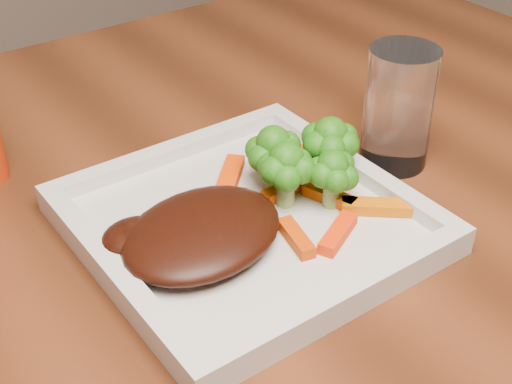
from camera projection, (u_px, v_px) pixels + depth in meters
plate at (247, 225)px, 0.62m from camera, size 0.27×0.27×0.01m
steak at (202, 232)px, 0.57m from camera, size 0.16×0.14×0.03m
broccoli_0 at (273, 154)px, 0.64m from camera, size 0.07×0.07×0.07m
broccoli_1 at (329, 149)px, 0.65m from camera, size 0.07×0.07×0.06m
broccoli_2 at (332, 177)px, 0.61m from camera, size 0.06×0.06×0.06m
broccoli_3 at (286, 175)px, 0.62m from camera, size 0.06×0.06×0.06m
carrot_0 at (338, 233)px, 0.59m from camera, size 0.05×0.04×0.01m
carrot_1 at (377, 207)px, 0.62m from camera, size 0.06×0.05×0.01m
carrot_2 at (296, 238)px, 0.58m from camera, size 0.02×0.05×0.01m
carrot_3 at (303, 152)px, 0.69m from camera, size 0.06×0.02×0.01m
carrot_4 at (230, 177)px, 0.66m from camera, size 0.06×0.06×0.01m
carrot_5 at (329, 196)px, 0.63m from camera, size 0.03×0.05×0.01m
carrot_6 at (286, 189)px, 0.64m from camera, size 0.05×0.02×0.01m
drinking_glass at (398, 108)px, 0.68m from camera, size 0.08×0.08×0.12m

